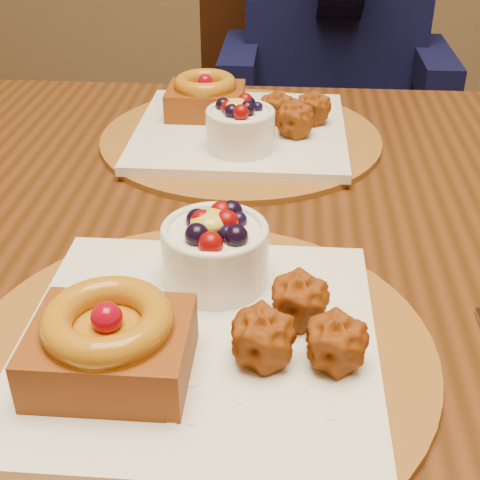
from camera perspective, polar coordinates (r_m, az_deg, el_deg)
name	(u,v)px	position (r m, az deg, el deg)	size (l,w,h in m)	color
dining_table	(226,278)	(0.77, -1.18, -3.28)	(1.60, 0.90, 0.76)	#3A1F0A
place_setting_near	(195,324)	(0.54, -3.83, -7.19)	(0.38, 0.38, 0.09)	brown
place_setting_far	(239,125)	(0.91, -0.11, 9.76)	(0.38, 0.38, 0.08)	brown
chair_far	(266,113)	(1.62, 2.26, 10.81)	(0.62, 0.62, 0.98)	black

